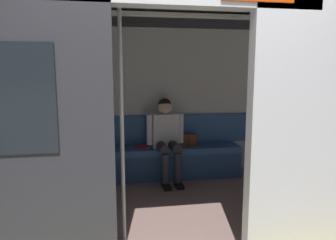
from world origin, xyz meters
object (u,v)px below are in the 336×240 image
person_seated (166,134)px  handbag (188,140)px  bench_seat (153,155)px  book (143,147)px  train_car (155,75)px  grab_pole_door (122,125)px

person_seated → handbag: bearing=-159.7°
bench_seat → book: book is taller
bench_seat → handbag: 0.58m
train_car → bench_seat: bearing=-94.8°
handbag → grab_pole_door: grab_pole_door is taller
bench_seat → grab_pole_door: bearing=74.2°
train_car → handbag: train_car is taller
book → grab_pole_door: (0.31, 1.67, 0.62)m
book → grab_pole_door: bearing=61.8°
person_seated → handbag: 0.39m
person_seated → book: size_ratio=5.46×
train_car → person_seated: train_car is taller
book → train_car: bearing=76.9°
person_seated → grab_pole_door: 1.78m
train_car → book: bearing=-85.6°
bench_seat → book: bearing=-7.1°
train_car → grab_pole_door: bearing=61.2°
person_seated → grab_pole_door: size_ratio=0.54×
train_car → grab_pole_door: (0.39, 0.71, -0.44)m
handbag → train_car: bearing=59.0°
train_car → person_seated: size_ratio=5.32×
person_seated → book: bearing=-11.7°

